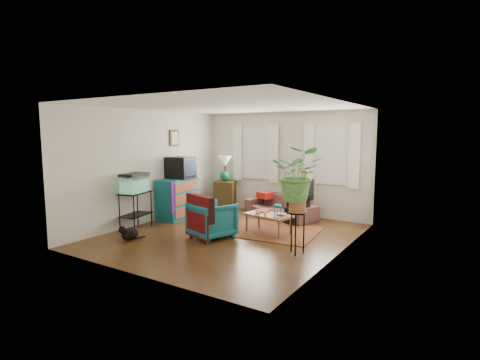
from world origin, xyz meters
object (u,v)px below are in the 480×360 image
Objects in this scene: coffee_table at (268,224)px; plant_stand at (297,233)px; sofa at (281,203)px; side_table at (225,195)px; dresser at (178,198)px; armchair at (212,218)px; aquarium_stand at (136,211)px.

plant_stand is at bearing -31.06° from coffee_table.
coffee_table is at bearing -55.16° from sofa.
coffee_table is (2.23, -1.63, -0.18)m from side_table.
coffee_table is at bearing -36.30° from side_table.
plant_stand is at bearing -38.00° from side_table.
dresser is 3.76m from plant_stand.
dresser is at bearing 164.49° from plant_stand.
side_table is 2.88m from armchair.
dresser reaches higher than coffee_table.
dresser is 1.47× the size of plant_stand.
dresser is (-2.13, -1.38, 0.12)m from sofa.
sofa is 1.53m from coffee_table.
coffee_table is at bearing -6.79° from dresser.
armchair is 1.20m from coffee_table.
sofa is at bearing 122.08° from plant_stand.
coffee_table is 1.32× the size of plant_stand.
side_table is 0.95× the size of aquarium_stand.
armchair is at bearing -60.44° from side_table.
coffee_table is at bearing -114.65° from armchair.
sofa is 2.36m from armchair.
plant_stand is (1.49, -2.38, -0.00)m from sofa.
dresser reaches higher than armchair.
sofa is 2.46× the size of side_table.
sofa is 1.94× the size of coffee_table.
aquarium_stand is at bearing 30.15° from armchair.
sofa reaches higher than plant_stand.
dresser reaches higher than plant_stand.
sofa is at bearing -5.74° from side_table.
sofa is 2.40× the size of armchair.
dresser is 1.33m from aquarium_stand.
aquarium_stand is 2.87m from coffee_table.
armchair is (1.76, -0.95, -0.09)m from dresser.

